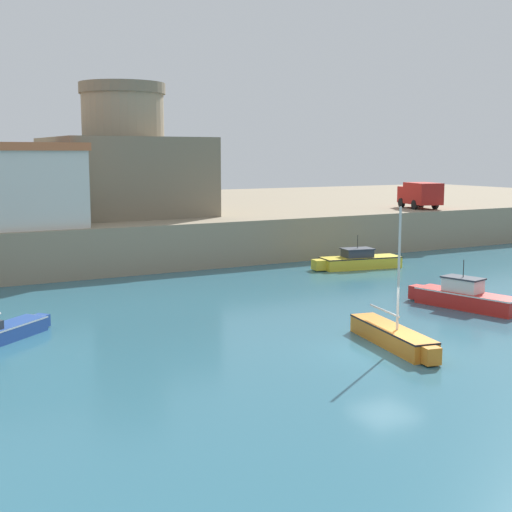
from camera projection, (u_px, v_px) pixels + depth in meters
ground_plane at (387, 354)px, 27.91m from camera, size 200.00×200.00×0.00m
quay_seawall at (88, 223)px, 64.10m from camera, size 120.00×40.00×3.14m
motorboat_red_0 at (464, 297)px, 36.12m from camera, size 2.68×6.07×2.48m
motorboat_yellow_1 at (358, 261)px, 48.61m from camera, size 6.40×2.65×2.29m
sailboat_orange_2 at (393, 336)px, 28.97m from camera, size 2.10×5.99×5.72m
fortress at (124, 167)px, 54.10m from camera, size 10.99×10.99×9.85m
harbor_shed_near_wharf at (32, 184)px, 45.75m from camera, size 5.92×7.09×5.31m
truck_on_quay at (420, 194)px, 60.45m from camera, size 2.94×4.64×2.20m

